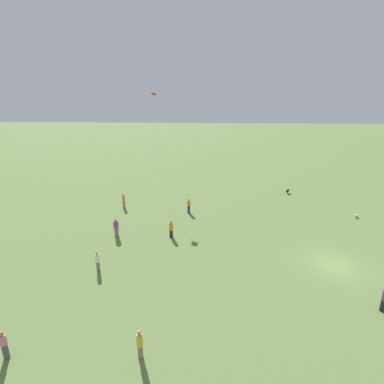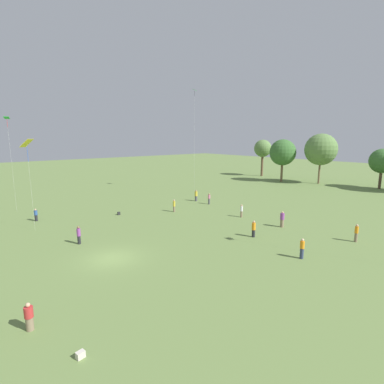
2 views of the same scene
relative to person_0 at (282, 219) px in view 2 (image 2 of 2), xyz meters
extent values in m
plane|color=olive|center=(-4.08, -19.11, -0.92)|extent=(240.00, 240.00, 0.00)
cylinder|color=brown|center=(-30.20, 35.92, 1.90)|extent=(0.60, 0.60, 5.64)
sphere|color=#5B7F42|center=(-30.20, 35.92, 6.42)|extent=(4.53, 4.53, 4.53)
cylinder|color=brown|center=(-20.82, 30.96, 1.36)|extent=(0.52, 0.52, 4.56)
sphere|color=#38662D|center=(-20.82, 30.96, 5.88)|extent=(5.97, 5.97, 5.97)
cylinder|color=brown|center=(-13.78, 34.82, 1.57)|extent=(0.40, 0.40, 4.98)
sphere|color=#5B7F42|center=(-13.78, 34.82, 6.66)|extent=(6.93, 6.93, 6.93)
cylinder|color=brown|center=(-2.51, 37.73, 0.97)|extent=(0.53, 0.53, 3.77)
sphere|color=#38662D|center=(-2.51, 37.73, 4.68)|extent=(4.87, 4.87, 4.87)
cylinder|color=#847056|center=(0.00, 0.00, -0.47)|extent=(0.50, 0.50, 0.91)
cylinder|color=purple|center=(0.00, 0.00, 0.35)|extent=(0.59, 0.59, 0.73)
sphere|color=tan|center=(0.00, 0.00, 0.84)|extent=(0.24, 0.24, 0.24)
cylinder|color=#232328|center=(-9.44, -20.03, -0.51)|extent=(0.39, 0.39, 0.81)
cylinder|color=purple|center=(-9.44, -20.03, 0.26)|extent=(0.46, 0.46, 0.74)
sphere|color=brown|center=(-9.44, -20.03, 0.75)|extent=(0.24, 0.24, 0.24)
cylinder|color=#847056|center=(7.59, 1.33, -0.47)|extent=(0.38, 0.38, 0.91)
cylinder|color=orange|center=(7.59, 1.33, 0.32)|extent=(0.44, 0.44, 0.66)
sphere|color=tan|center=(7.59, 1.33, 0.77)|extent=(0.24, 0.24, 0.24)
cylinder|color=#333D5B|center=(6.37, -6.63, -0.46)|extent=(0.42, 0.42, 0.92)
cylinder|color=orange|center=(6.37, -6.63, 0.32)|extent=(0.49, 0.49, 0.63)
sphere|color=beige|center=(6.37, -6.63, 0.75)|extent=(0.24, 0.24, 0.24)
cylinder|color=#847056|center=(2.16, -26.77, -0.54)|extent=(0.56, 0.56, 0.76)
cylinder|color=#B72D2D|center=(2.16, -26.77, 0.14)|extent=(0.65, 0.65, 0.60)
sphere|color=tan|center=(2.16, -26.77, 0.56)|extent=(0.24, 0.24, 0.24)
cylinder|color=#847056|center=(-13.77, -5.33, -0.53)|extent=(0.33, 0.33, 0.79)
cylinder|color=gold|center=(-13.77, -5.33, 0.23)|extent=(0.39, 0.39, 0.72)
sphere|color=tan|center=(-13.77, -5.33, 0.71)|extent=(0.24, 0.24, 0.24)
cylinder|color=#4C4C51|center=(-14.18, 1.71, -0.47)|extent=(0.39, 0.39, 0.90)
cylinder|color=pink|center=(-14.18, 1.71, 0.27)|extent=(0.46, 0.46, 0.57)
sphere|color=#A87A56|center=(-14.18, 1.71, 0.67)|extent=(0.24, 0.24, 0.24)
cylinder|color=#232328|center=(0.12, -5.32, -0.53)|extent=(0.46, 0.46, 0.78)
cylinder|color=orange|center=(0.12, -5.32, 0.23)|extent=(0.54, 0.54, 0.74)
sphere|color=tan|center=(0.12, -5.32, 0.72)|extent=(0.24, 0.24, 0.24)
cylinder|color=#847056|center=(-5.90, -0.27, -0.52)|extent=(0.28, 0.28, 0.79)
cylinder|color=white|center=(-5.90, -0.27, 0.20)|extent=(0.33, 0.33, 0.64)
sphere|color=tan|center=(-5.90, -0.27, 0.64)|extent=(0.24, 0.24, 0.24)
cylinder|color=#4C4C51|center=(-17.25, 1.68, -0.50)|extent=(0.54, 0.54, 0.83)
cylinder|color=gold|center=(-17.25, 1.68, 0.28)|extent=(0.64, 0.64, 0.73)
sphere|color=#A87A56|center=(-17.25, 1.68, 0.76)|extent=(0.24, 0.24, 0.24)
cylinder|color=#232328|center=(-21.03, -21.25, -0.54)|extent=(0.46, 0.46, 0.76)
cylinder|color=#2D5193|center=(-21.03, -21.25, 0.12)|extent=(0.54, 0.54, 0.56)
sphere|color=tan|center=(-21.03, -21.25, 0.52)|extent=(0.24, 0.24, 0.24)
cube|color=yellow|center=(-17.08, -22.27, 8.72)|extent=(1.63, 1.58, 0.87)
cylinder|color=blue|center=(-17.08, -22.27, 7.54)|extent=(0.04, 0.04, 1.58)
cylinder|color=silver|center=(-17.08, -22.27, 3.90)|extent=(0.01, 0.01, 9.64)
cube|color=green|center=(-28.41, -22.11, 11.89)|extent=(0.83, 0.86, 0.30)
cylinder|color=red|center=(-28.41, -22.11, 11.17)|extent=(0.04, 0.04, 1.05)
cylinder|color=silver|center=(-28.41, -22.11, 5.49)|extent=(0.01, 0.01, 12.81)
cube|color=green|center=(-24.01, 7.01, 17.72)|extent=(0.97, 0.98, 0.27)
cylinder|color=black|center=(-24.01, 7.01, 17.09)|extent=(0.04, 0.04, 0.82)
cylinder|color=silver|center=(-24.01, 7.01, 8.40)|extent=(0.01, 0.01, 18.64)
cube|color=#262628|center=(-17.18, -12.02, -0.72)|extent=(0.32, 0.35, 0.40)
cube|color=beige|center=(5.99, -25.43, -0.76)|extent=(0.35, 0.44, 0.33)
camera|label=1|loc=(-25.88, -8.67, 12.38)|focal=28.00mm
camera|label=2|loc=(18.96, -29.38, 9.36)|focal=28.00mm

